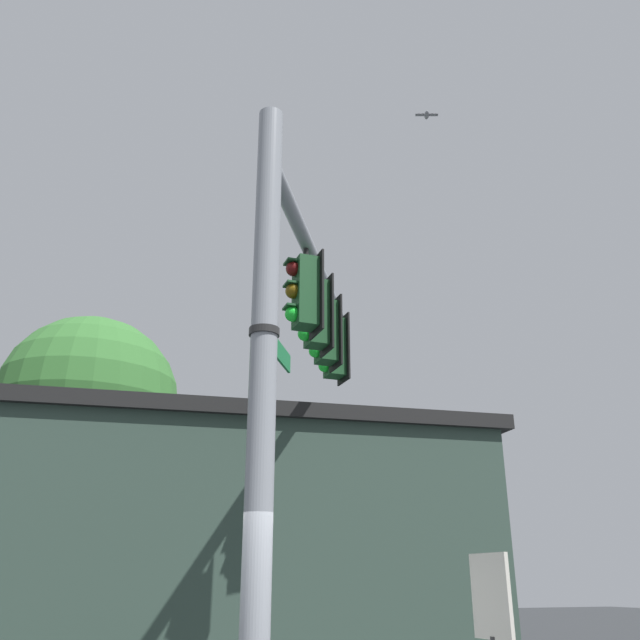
# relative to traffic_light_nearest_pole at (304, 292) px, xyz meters

# --- Properties ---
(signal_pole) EXTENTS (0.29, 0.29, 7.21)m
(signal_pole) POSITION_rel_traffic_light_nearest_pole_xyz_m (-1.79, 1.06, -2.12)
(signal_pole) COLOR gray
(signal_pole) RESTS_ON ground
(mast_arm) EXTENTS (4.86, 3.05, 0.21)m
(mast_arm) POSITION_rel_traffic_light_nearest_pole_xyz_m (0.59, -0.37, 0.80)
(mast_arm) COLOR gray
(traffic_light_nearest_pole) EXTENTS (0.54, 0.49, 1.31)m
(traffic_light_nearest_pole) POSITION_rel_traffic_light_nearest_pole_xyz_m (0.00, 0.00, 0.00)
(traffic_light_nearest_pole) COLOR black
(traffic_light_mid_inner) EXTENTS (0.54, 0.49, 1.31)m
(traffic_light_mid_inner) POSITION_rel_traffic_light_nearest_pole_xyz_m (0.71, -0.43, 0.00)
(traffic_light_mid_inner) COLOR black
(traffic_light_mid_outer) EXTENTS (0.54, 0.49, 1.31)m
(traffic_light_mid_outer) POSITION_rel_traffic_light_nearest_pole_xyz_m (1.42, -0.86, 0.00)
(traffic_light_mid_outer) COLOR black
(traffic_light_arm_end) EXTENTS (0.54, 0.49, 1.31)m
(traffic_light_arm_end) POSITION_rel_traffic_light_nearest_pole_xyz_m (2.13, -1.28, 0.00)
(traffic_light_arm_end) COLOR black
(street_name_sign) EXTENTS (1.18, 0.79, 0.22)m
(street_name_sign) POSITION_rel_traffic_light_nearest_pole_xyz_m (-1.54, 0.91, -1.36)
(street_name_sign) COLOR #147238
(bird_flying) EXTENTS (0.26, 0.42, 0.08)m
(bird_flying) POSITION_rel_traffic_light_nearest_pole_xyz_m (0.97, -2.80, 4.56)
(bird_flying) COLOR gray
(storefront_building) EXTENTS (9.61, 13.22, 5.14)m
(storefront_building) POSITION_rel_traffic_light_nearest_pole_xyz_m (7.81, -0.03, -3.15)
(storefront_building) COLOR #33473D
(storefront_building) RESTS_ON ground
(tree_by_storefront) EXTENTS (4.06, 4.06, 7.72)m
(tree_by_storefront) POSITION_rel_traffic_light_nearest_pole_xyz_m (7.71, 2.59, -0.07)
(tree_by_storefront) COLOR #4C3823
(tree_by_storefront) RESTS_ON ground
(historical_marker) EXTENTS (0.60, 0.08, 2.13)m
(historical_marker) POSITION_rel_traffic_light_nearest_pole_xyz_m (-2.51, -1.03, -4.32)
(historical_marker) COLOR #333333
(historical_marker) RESTS_ON ground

